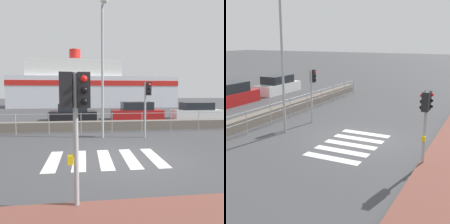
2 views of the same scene
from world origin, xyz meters
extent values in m
plane|color=#424244|center=(0.00, 0.00, 0.00)|extent=(160.00, 160.00, 0.00)
cube|color=silver|center=(-2.68, 0.00, 0.00)|extent=(0.45, 2.40, 0.01)
cube|color=silver|center=(-1.78, 0.00, 0.00)|extent=(0.45, 2.40, 0.01)
cube|color=silver|center=(-0.88, 0.00, 0.00)|extent=(0.45, 2.40, 0.01)
cube|color=silver|center=(0.02, 0.00, 0.00)|extent=(0.45, 2.40, 0.01)
cube|color=silver|center=(0.92, 0.00, 0.00)|extent=(0.45, 2.40, 0.01)
cube|color=#6B6056|center=(0.00, 5.94, 0.29)|extent=(24.10, 0.55, 0.58)
cylinder|color=#9EA0A3|center=(0.00, 5.07, 1.13)|extent=(21.69, 0.03, 0.03)
cylinder|color=#9EA0A3|center=(0.00, 5.07, 0.65)|extent=(21.69, 0.03, 0.03)
cylinder|color=#9EA0A3|center=(-5.42, 5.07, 0.60)|extent=(0.04, 0.04, 1.19)
cylinder|color=#9EA0A3|center=(-3.61, 5.07, 0.60)|extent=(0.04, 0.04, 1.19)
cylinder|color=#9EA0A3|center=(-1.81, 5.07, 0.60)|extent=(0.04, 0.04, 1.19)
cylinder|color=#9EA0A3|center=(0.00, 5.07, 0.60)|extent=(0.04, 0.04, 1.19)
cylinder|color=#9EA0A3|center=(1.81, 5.07, 0.60)|extent=(0.04, 0.04, 1.19)
cylinder|color=#9EA0A3|center=(3.61, 5.07, 0.60)|extent=(0.04, 0.04, 1.19)
cylinder|color=#9EA0A3|center=(5.42, 5.07, 0.60)|extent=(0.04, 0.04, 1.19)
cylinder|color=#9EA0A3|center=(-1.75, -3.31, 1.37)|extent=(0.10, 0.10, 2.75)
cube|color=black|center=(-1.92, -3.31, 2.41)|extent=(0.24, 0.24, 0.68)
sphere|color=red|center=(-1.92, -3.17, 2.62)|extent=(0.13, 0.13, 0.13)
sphere|color=black|center=(-1.92, -3.17, 2.41)|extent=(0.13, 0.13, 0.13)
sphere|color=black|center=(-1.92, -3.17, 2.20)|extent=(0.13, 0.13, 0.13)
cube|color=black|center=(-1.58, -3.31, 2.41)|extent=(0.24, 0.24, 0.68)
sphere|color=red|center=(-1.58, -3.45, 2.62)|extent=(0.13, 0.13, 0.13)
sphere|color=black|center=(-1.58, -3.45, 2.41)|extent=(0.13, 0.13, 0.13)
sphere|color=black|center=(-1.58, -3.45, 2.20)|extent=(0.13, 0.13, 0.13)
cube|color=yellow|center=(-1.86, -3.31, 1.05)|extent=(0.10, 0.14, 0.18)
cylinder|color=#9EA0A3|center=(1.53, 3.43, 1.45)|extent=(0.10, 0.10, 2.90)
cube|color=black|center=(1.70, 3.43, 2.56)|extent=(0.24, 0.24, 0.68)
sphere|color=red|center=(1.70, 3.29, 2.77)|extent=(0.13, 0.13, 0.13)
sphere|color=black|center=(1.70, 3.29, 2.56)|extent=(0.13, 0.13, 0.13)
sphere|color=black|center=(1.70, 3.29, 2.35)|extent=(0.13, 0.13, 0.13)
cylinder|color=#9EA0A3|center=(-0.66, 3.65, 3.34)|extent=(0.12, 0.12, 6.68)
cylinder|color=#9EA0A3|center=(-0.66, 3.16, 6.53)|extent=(0.07, 0.98, 0.07)
ellipsoid|color=silver|center=(-0.66, 2.67, 6.48)|extent=(0.32, 0.42, 0.19)
cube|color=silver|center=(0.00, 29.03, 2.42)|extent=(25.94, 7.29, 4.83)
cube|color=white|center=(-3.11, 29.03, 6.16)|extent=(14.53, 5.83, 2.66)
cube|color=red|center=(0.00, 25.36, 3.77)|extent=(25.94, 0.08, 0.77)
cylinder|color=red|center=(-3.11, 29.03, 8.39)|extent=(1.80, 1.80, 1.80)
cube|color=black|center=(-2.55, 11.05, 0.40)|extent=(3.90, 1.76, 0.79)
cube|color=#1E2328|center=(-2.55, 11.05, 1.12)|extent=(2.34, 1.55, 0.65)
cube|color=#B21919|center=(2.93, 11.05, 0.42)|extent=(4.39, 1.81, 0.85)
cube|color=#1E2328|center=(2.93, 11.05, 1.20)|extent=(2.64, 1.60, 0.70)
cube|color=silver|center=(8.45, 11.05, 0.41)|extent=(4.44, 1.76, 0.81)
cube|color=#1E2328|center=(8.45, 11.05, 1.14)|extent=(2.66, 1.54, 0.66)
camera|label=1|loc=(-1.56, -7.56, 2.37)|focal=35.00mm
camera|label=2|loc=(-12.70, -5.36, 4.57)|focal=50.00mm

